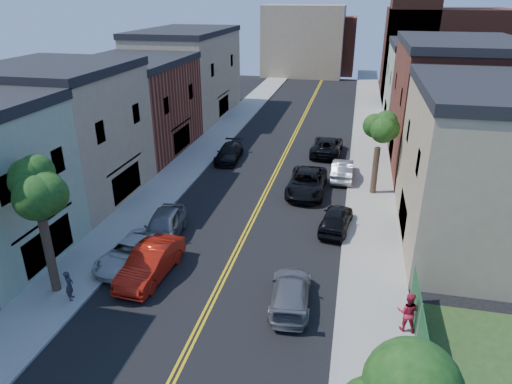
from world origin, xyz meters
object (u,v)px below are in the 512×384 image
Objects in this scene: dark_car_right_far at (327,146)px; grey_car_left at (164,226)px; black_car_right at (336,219)px; pedestrian_left at (69,285)px; black_car_left at (229,153)px; grey_car_right at (291,292)px; silver_car_right at (342,170)px; pedestrian_right at (408,312)px; red_sedan at (150,263)px; white_pickup at (130,253)px; black_suv_lane at (307,183)px.

grey_car_left is at bearing 66.78° from dark_car_right_far.
black_car_right is 2.78× the size of pedestrian_left.
grey_car_right is at bearing -68.88° from black_car_left.
grey_car_left reaches higher than silver_car_right.
grey_car_left is at bearing -39.14° from pedestrian_left.
pedestrian_left is at bearing 6.67° from grey_car_right.
grey_car_left is 10.80m from black_car_right.
pedestrian_right is at bearing 118.33° from black_car_right.
black_car_left is at bearing -28.47° from pedestrian_left.
red_sedan is 1.08× the size of silver_car_right.
white_pickup is (-1.70, 0.94, -0.17)m from red_sedan.
black_suv_lane is 15.74m from pedestrian_right.
dark_car_right_far is at bearing -94.72° from grey_car_right.
grey_car_left reaches higher than black_car_left.
black_car_left is 1.04× the size of grey_car_right.
dark_car_right_far is at bearing -71.15° from pedestrian_right.
black_car_left is 9.61m from black_suv_lane.
pedestrian_left is at bearing -113.77° from grey_car_left.
black_car_left is at bearing 143.25° from black_suv_lane.
silver_car_right is at bearing -15.29° from black_car_left.
silver_car_right reaches higher than grey_car_right.
pedestrian_right is at bearing 104.20° from dark_car_right_far.
white_pickup is 1.02× the size of silver_car_right.
black_suv_lane is 3.10× the size of pedestrian_right.
pedestrian_left is (-1.97, -6.86, 0.08)m from grey_car_left.
pedestrian_left is (-2.90, -2.89, 0.10)m from red_sedan.
red_sedan is at bearing -117.64° from black_suv_lane.
grey_car_left is 14.67m from black_car_left.
red_sedan is 4.09m from pedestrian_left.
grey_car_right is at bearing 84.73° from silver_car_right.
grey_car_left is at bearing -130.79° from black_suv_lane.
dark_car_right_far is 0.98× the size of black_suv_lane.
black_car_left is at bearing 96.12° from red_sedan.
red_sedan is 1.05× the size of black_car_left.
pedestrian_right is at bearing 165.99° from grey_car_right.
grey_car_right is 0.79× the size of black_suv_lane.
dark_car_right_far reaches higher than black_car_right.
red_sedan is at bearing -68.26° from pedestrian_left.
black_suv_lane is at bearing 61.42° from white_pickup.
silver_car_right is at bearing -83.34° from black_car_right.
grey_car_right is 0.81× the size of dark_car_right_far.
white_pickup is 12.77m from black_car_right.
black_car_right is at bearing 90.41° from silver_car_right.
black_suv_lane is at bearing -60.81° from pedestrian_right.
black_car_right is at bearing 42.01° from red_sedan.
black_car_left is 15.15m from black_car_right.
black_suv_lane is at bearing -58.66° from black_car_right.
dark_car_right_far is 3.04× the size of pedestrian_right.
black_car_right is at bearing -50.26° from black_car_left.
grey_car_left is 1.08× the size of silver_car_right.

